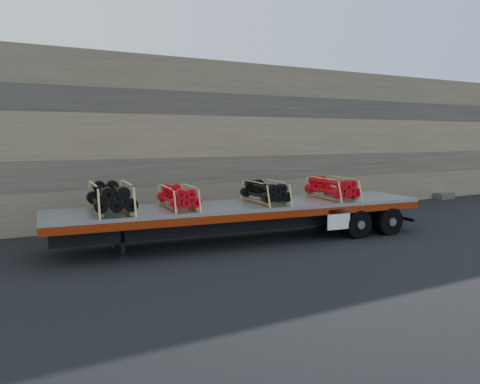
{
  "coord_description": "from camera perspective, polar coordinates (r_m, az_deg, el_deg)",
  "views": [
    {
      "loc": [
        -7.02,
        -13.71,
        3.68
      ],
      "look_at": [
        1.28,
        1.39,
        1.64
      ],
      "focal_mm": 35.0,
      "sensor_mm": 36.0,
      "label": 1
    }
  ],
  "objects": [
    {
      "name": "trailer",
      "position": [
        16.53,
        0.54,
        -3.74
      ],
      "size": [
        13.6,
        3.87,
        1.34
      ],
      "primitive_type": null,
      "rotation": [
        0.0,
        0.0,
        -0.1
      ],
      "color": "#B0B2B8",
      "rests_on": "ground"
    },
    {
      "name": "bundle_rear",
      "position": [
        18.14,
        11.12,
        0.43
      ],
      "size": [
        1.29,
        2.26,
        0.77
      ],
      "primitive_type": null,
      "rotation": [
        0.0,
        0.0,
        -0.1
      ],
      "color": "red",
      "rests_on": "trailer"
    },
    {
      "name": "bundle_midrear",
      "position": [
        16.72,
        3.07,
        -0.04
      ],
      "size": [
        1.23,
        2.16,
        0.73
      ],
      "primitive_type": null,
      "rotation": [
        0.0,
        0.0,
        -0.1
      ],
      "color": "black",
      "rests_on": "trailer"
    },
    {
      "name": "ground",
      "position": [
        15.84,
        -1.65,
        -6.69
      ],
      "size": [
        120.0,
        120.0,
        0.0
      ],
      "primitive_type": "plane",
      "color": "black",
      "rests_on": "ground"
    },
    {
      "name": "rock_wall",
      "position": [
        21.4,
        -9.7,
        6.17
      ],
      "size": [
        44.0,
        3.0,
        7.0
      ],
      "primitive_type": "cube",
      "color": "#7A6B54",
      "rests_on": "ground"
    },
    {
      "name": "bundle_front",
      "position": [
        15.13,
        -15.5,
        -0.72
      ],
      "size": [
        1.47,
        2.57,
        0.87
      ],
      "primitive_type": null,
      "rotation": [
        0.0,
        0.0,
        -0.1
      ],
      "color": "black",
      "rests_on": "trailer"
    },
    {
      "name": "bundle_midfront",
      "position": [
        15.58,
        -7.54,
        -0.66
      ],
      "size": [
        1.16,
        2.04,
        0.69
      ],
      "primitive_type": null,
      "rotation": [
        0.0,
        0.0,
        -0.1
      ],
      "color": "red",
      "rests_on": "trailer"
    }
  ]
}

